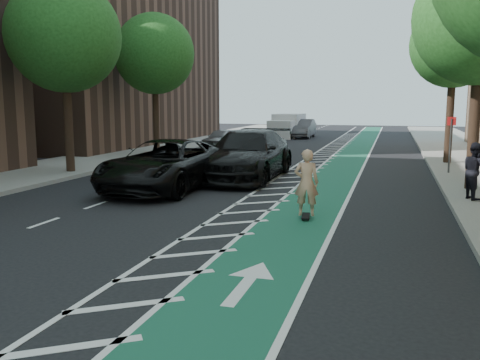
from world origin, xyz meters
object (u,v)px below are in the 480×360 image
at_px(suv_near, 166,165).
at_px(suv_far, 247,155).
at_px(skateboarder, 306,183).
at_px(barrel_a, 169,166).

height_order(suv_near, suv_far, suv_far).
height_order(skateboarder, suv_far, suv_far).
bearing_deg(barrel_a, suv_far, -0.81).
relative_size(skateboarder, suv_near, 0.28).
xyz_separation_m(suv_near, barrel_a, (-1.40, 3.34, -0.49)).
relative_size(suv_near, suv_far, 0.94).
bearing_deg(skateboarder, suv_near, -37.43).
bearing_deg(barrel_a, suv_near, -67.27).
distance_m(skateboarder, barrel_a, 9.61).
relative_size(suv_far, barrel_a, 8.16).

